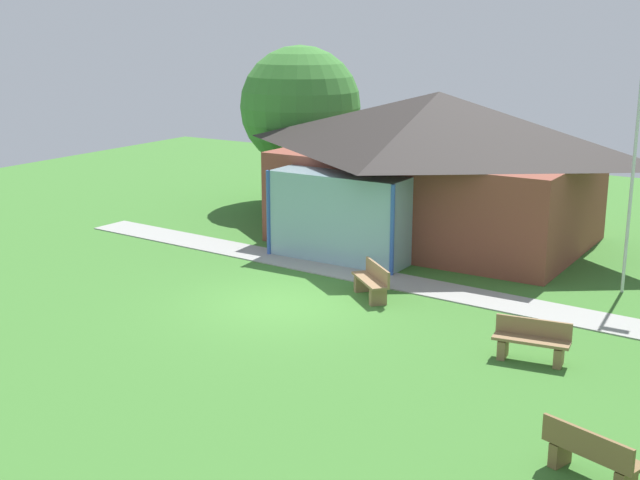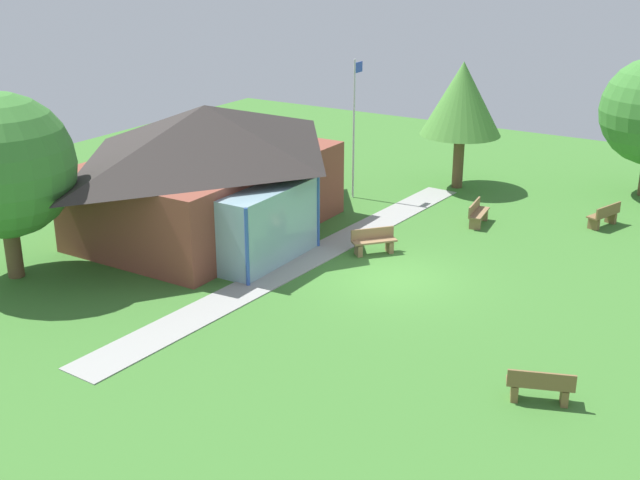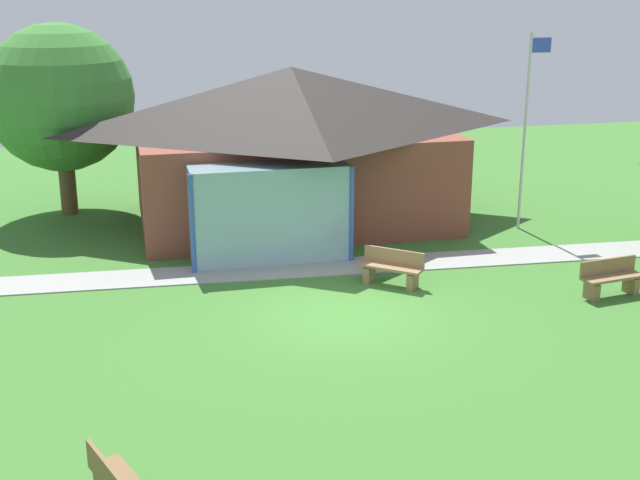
# 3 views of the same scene
# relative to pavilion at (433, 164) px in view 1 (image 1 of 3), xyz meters

# --- Properties ---
(ground_plane) EXTENTS (44.00, 44.00, 0.00)m
(ground_plane) POSITION_rel_pavilion_xyz_m (-0.40, -7.46, -2.36)
(ground_plane) COLOR #3D752D
(pavilion) EXTENTS (9.83, 7.71, 4.53)m
(pavilion) POSITION_rel_pavilion_xyz_m (0.00, 0.00, 0.00)
(pavilion) COLOR brown
(pavilion) RESTS_ON ground_plane
(footpath) EXTENTS (19.03, 2.37, 0.03)m
(footpath) POSITION_rel_pavilion_xyz_m (-0.40, -4.36, -2.35)
(footpath) COLOR #999993
(footpath) RESTS_ON ground_plane
(flagpole) EXTENTS (0.64, 0.08, 5.53)m
(flagpole) POSITION_rel_pavilion_xyz_m (6.29, -2.20, 0.69)
(flagpole) COLOR silver
(flagpole) RESTS_ON ground_plane
(bench_lawn_far_right) EXTENTS (1.56, 0.89, 0.84)m
(bench_lawn_far_right) POSITION_rel_pavilion_xyz_m (7.99, -11.73, -1.96)
(bench_lawn_far_right) COLOR brown
(bench_lawn_far_right) RESTS_ON ground_plane
(bench_rear_near_path) EXTENTS (1.42, 1.31, 0.84)m
(bench_rear_near_path) POSITION_rel_pavilion_xyz_m (1.17, -5.92, -1.96)
(bench_rear_near_path) COLOR olive
(bench_rear_near_path) RESTS_ON ground_plane
(bench_mid_right) EXTENTS (1.55, 0.64, 0.84)m
(bench_mid_right) POSITION_rel_pavilion_xyz_m (5.77, -7.75, -1.96)
(bench_mid_right) COLOR olive
(bench_mid_right) RESTS_ON ground_plane
(tree_behind_pavilion_left) EXTENTS (4.37, 4.37, 5.74)m
(tree_behind_pavilion_left) POSITION_rel_pavilion_xyz_m (-6.47, 2.55, 1.18)
(tree_behind_pavilion_left) COLOR brown
(tree_behind_pavilion_left) RESTS_ON ground_plane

